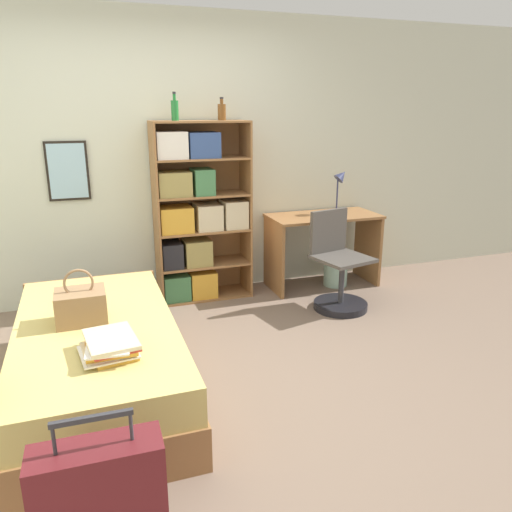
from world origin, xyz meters
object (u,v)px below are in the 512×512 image
at_px(bottle_green, 175,110).
at_px(book_stack_on_bed, 111,346).
at_px(desk, 323,237).
at_px(handbag, 81,306).
at_px(desk_chair, 338,278).
at_px(suitcase, 102,510).
at_px(bottle_brown, 222,111).
at_px(waste_bin, 336,272).
at_px(bed, 98,357).
at_px(desk_lamp, 340,183).
at_px(bookcase, 194,216).

bearing_deg(bottle_green, book_stack_on_bed, -111.78).
relative_size(book_stack_on_bed, desk, 0.35).
height_order(handbag, desk_chair, desk_chair).
distance_m(book_stack_on_bed, suitcase, 0.95).
xyz_separation_m(book_stack_on_bed, bottle_green, (0.75, 1.88, 1.22)).
bearing_deg(bottle_brown, waste_bin, -6.35).
distance_m(bed, desk_lamp, 2.92).
distance_m(book_stack_on_bed, bottle_green, 2.37).
bearing_deg(book_stack_on_bed, waste_bin, 37.13).
bearing_deg(suitcase, handbag, 91.19).
height_order(suitcase, bottle_brown, bottle_brown).
height_order(bottle_brown, desk_lamp, bottle_brown).
height_order(bookcase, bottle_brown, bottle_brown).
height_order(suitcase, desk_lamp, desk_lamp).
distance_m(book_stack_on_bed, bookcase, 2.11).
xyz_separation_m(suitcase, desk_lamp, (2.48, 2.76, 0.75)).
bearing_deg(handbag, desk_lamp, 27.90).
bearing_deg(handbag, waste_bin, 26.74).
relative_size(suitcase, desk_chair, 0.80).
bearing_deg(suitcase, bottle_brown, 65.33).
xyz_separation_m(desk_lamp, waste_bin, (-0.06, -0.09, -0.90)).
distance_m(desk_chair, waste_bin, 0.61).
bearing_deg(desk_chair, handbag, -162.21).
relative_size(handbag, waste_bin, 1.23).
xyz_separation_m(book_stack_on_bed, desk_chair, (2.05, 1.22, -0.24)).
distance_m(book_stack_on_bed, desk_chair, 2.40).
bearing_deg(bookcase, suitcase, -109.72).
bearing_deg(bookcase, desk_lamp, -1.70).
bearing_deg(suitcase, bed, 88.23).
relative_size(handbag, desk, 0.31).
bearing_deg(desk_lamp, handbag, -152.10).
bearing_deg(suitcase, waste_bin, 47.67).
bearing_deg(handbag, bookcase, 53.08).
xyz_separation_m(bottle_brown, waste_bin, (1.14, -0.13, -1.59)).
relative_size(bookcase, bottle_green, 6.92).
xyz_separation_m(bookcase, desk, (1.29, -0.08, -0.30)).
height_order(bed, desk_chair, desk_chair).
bearing_deg(desk, book_stack_on_bed, -140.38).
bearing_deg(bottle_brown, bed, -131.18).
height_order(handbag, bottle_brown, bottle_brown).
relative_size(handbag, bottle_brown, 1.75).
bearing_deg(suitcase, bottle_green, 72.83).
xyz_separation_m(handbag, desk_lamp, (2.51, 1.33, 0.46)).
height_order(suitcase, desk, desk).
bearing_deg(book_stack_on_bed, bottle_brown, 58.09).
relative_size(bed, desk_chair, 2.18).
distance_m(handbag, book_stack_on_bed, 0.54).
relative_size(bed, handbag, 5.57).
distance_m(suitcase, desk, 3.56).
relative_size(handbag, desk_chair, 0.39).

